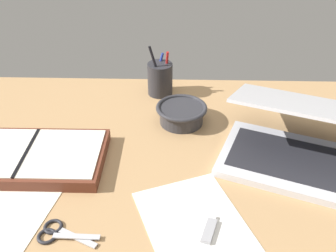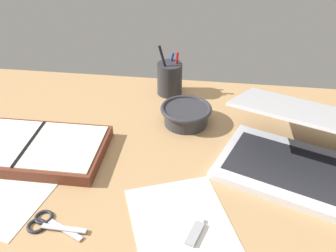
{
  "view_description": "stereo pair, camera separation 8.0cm",
  "coord_description": "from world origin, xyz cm",
  "px_view_note": "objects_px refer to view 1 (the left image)",
  "views": [
    {
      "loc": [
        2.3,
        -65.9,
        61.39
      ],
      "look_at": [
        0.07,
        11.05,
        9.0
      ],
      "focal_mm": 40.0,
      "sensor_mm": 36.0,
      "label": 1
    },
    {
      "loc": [
        10.23,
        -65.26,
        61.39
      ],
      "look_at": [
        0.07,
        11.05,
        9.0
      ],
      "focal_mm": 40.0,
      "sensor_mm": 36.0,
      "label": 2
    }
  ],
  "objects_px": {
    "pen_cup": "(160,79)",
    "planner": "(28,157)",
    "scissors": "(56,233)",
    "bowl": "(181,113)",
    "laptop": "(298,142)"
  },
  "relations": [
    {
      "from": "pen_cup",
      "to": "scissors",
      "type": "relative_size",
      "value": 1.33
    },
    {
      "from": "laptop",
      "to": "planner",
      "type": "height_order",
      "value": "laptop"
    },
    {
      "from": "laptop",
      "to": "bowl",
      "type": "height_order",
      "value": "laptop"
    },
    {
      "from": "laptop",
      "to": "planner",
      "type": "xyz_separation_m",
      "value": [
        -0.66,
        -0.03,
        -0.03
      ]
    },
    {
      "from": "pen_cup",
      "to": "planner",
      "type": "relative_size",
      "value": 0.45
    },
    {
      "from": "planner",
      "to": "laptop",
      "type": "bearing_deg",
      "value": 2.51
    },
    {
      "from": "planner",
      "to": "bowl",
      "type": "bearing_deg",
      "value": 26.56
    },
    {
      "from": "laptop",
      "to": "pen_cup",
      "type": "bearing_deg",
      "value": 157.98
    },
    {
      "from": "pen_cup",
      "to": "laptop",
      "type": "bearing_deg",
      "value": -42.87
    },
    {
      "from": "scissors",
      "to": "laptop",
      "type": "bearing_deg",
      "value": 38.53
    },
    {
      "from": "scissors",
      "to": "planner",
      "type": "bearing_deg",
      "value": 133.64
    },
    {
      "from": "pen_cup",
      "to": "planner",
      "type": "distance_m",
      "value": 0.47
    },
    {
      "from": "bowl",
      "to": "scissors",
      "type": "bearing_deg",
      "value": -121.19
    },
    {
      "from": "planner",
      "to": "scissors",
      "type": "xyz_separation_m",
      "value": [
        0.13,
        -0.22,
        -0.01
      ]
    },
    {
      "from": "pen_cup",
      "to": "planner",
      "type": "bearing_deg",
      "value": -130.7
    }
  ]
}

